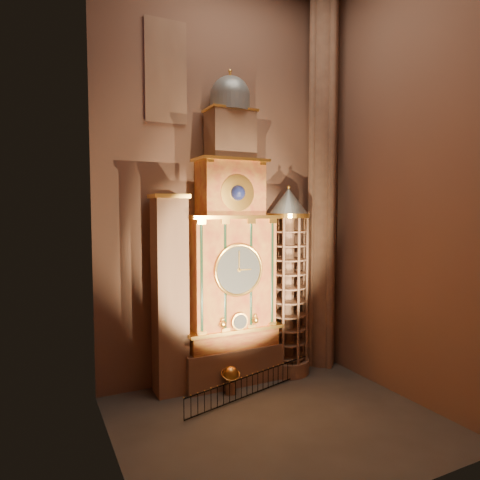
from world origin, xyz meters
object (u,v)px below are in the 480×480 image
portrait_tower (170,294)px  celestial_globe (231,377)px  iron_railing (252,384)px  stair_turret (288,282)px  astronomical_clock (231,261)px

portrait_tower → celestial_globe: portrait_tower is taller
iron_railing → stair_turret: bearing=29.9°
stair_turret → iron_railing: stair_turret is taller
astronomical_clock → iron_railing: astronomical_clock is taller
portrait_tower → stair_turret: (6.90, -0.28, 0.12)m
celestial_globe → portrait_tower: bearing=151.6°
astronomical_clock → iron_railing: bearing=-84.4°
portrait_tower → stair_turret: size_ratio=0.94×
portrait_tower → iron_railing: portrait_tower is taller
astronomical_clock → stair_turret: 3.78m
celestial_globe → iron_railing: (0.90, -0.70, -0.29)m
astronomical_clock → iron_railing: size_ratio=2.07×
astronomical_clock → stair_turret: astronomical_clock is taller
astronomical_clock → celestial_globe: astronomical_clock is taller
astronomical_clock → celestial_globe: 6.04m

